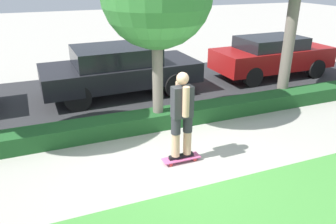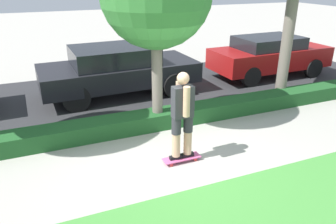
{
  "view_description": "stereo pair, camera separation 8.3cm",
  "coord_description": "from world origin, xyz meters",
  "px_view_note": "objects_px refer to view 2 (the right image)",
  "views": [
    {
      "loc": [
        -2.3,
        -5.22,
        3.45
      ],
      "look_at": [
        0.0,
        0.6,
        0.8
      ],
      "focal_mm": 35.0,
      "sensor_mm": 36.0,
      "label": 1
    },
    {
      "loc": [
        -2.38,
        -5.18,
        3.45
      ],
      "look_at": [
        0.0,
        0.6,
        0.8
      ],
      "focal_mm": 35.0,
      "sensor_mm": 36.0,
      "label": 2
    }
  ],
  "objects_px": {
    "parked_car_middle": "(118,69)",
    "parked_car_rear": "(269,55)",
    "skateboard": "(182,158)",
    "skater_person": "(182,114)"
  },
  "relations": [
    {
      "from": "parked_car_rear",
      "to": "skateboard",
      "type": "bearing_deg",
      "value": -143.1
    },
    {
      "from": "skater_person",
      "to": "parked_car_rear",
      "type": "distance_m",
      "value": 6.8
    },
    {
      "from": "skateboard",
      "to": "parked_car_middle",
      "type": "distance_m",
      "value": 4.41
    },
    {
      "from": "skateboard",
      "to": "parked_car_middle",
      "type": "relative_size",
      "value": 0.16
    },
    {
      "from": "skateboard",
      "to": "parked_car_rear",
      "type": "distance_m",
      "value": 6.83
    },
    {
      "from": "skateboard",
      "to": "skater_person",
      "type": "height_order",
      "value": "skater_person"
    },
    {
      "from": "skater_person",
      "to": "skateboard",
      "type": "bearing_deg",
      "value": 82.87
    },
    {
      "from": "skateboard",
      "to": "skater_person",
      "type": "xyz_separation_m",
      "value": [
        -0.0,
        -0.0,
        0.95
      ]
    },
    {
      "from": "parked_car_middle",
      "to": "skateboard",
      "type": "bearing_deg",
      "value": -90.04
    },
    {
      "from": "parked_car_middle",
      "to": "parked_car_rear",
      "type": "xyz_separation_m",
      "value": [
        5.48,
        -0.16,
        -0.03
      ]
    }
  ]
}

